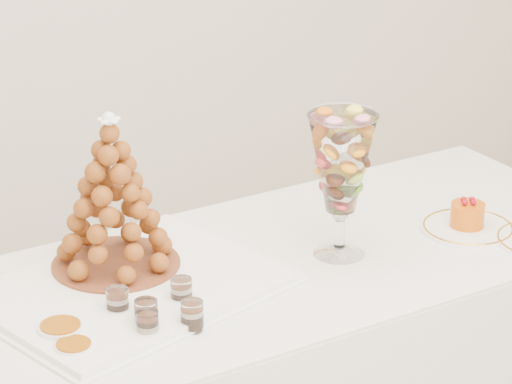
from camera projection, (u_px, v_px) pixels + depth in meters
lace_tray at (130, 288)px, 2.81m from camera, size 0.77×0.66×0.02m
macaron_vase at (342, 165)px, 2.92m from camera, size 0.17×0.17×0.36m
cake_plate at (468, 228)px, 3.14m from camera, size 0.24×0.24×0.01m
verrine_a at (118, 303)px, 2.70m from camera, size 0.06×0.06×0.07m
verrine_b at (146, 315)px, 2.64m from camera, size 0.05×0.05×0.07m
verrine_c at (181, 292)px, 2.74m from camera, size 0.06×0.06×0.07m
verrine_d at (148, 325)px, 2.60m from camera, size 0.06×0.06×0.07m
verrine_e at (192, 316)px, 2.64m from camera, size 0.06×0.06×0.07m
ramekin_back at (61, 332)px, 2.61m from camera, size 0.10×0.10×0.03m
ramekin_front at (74, 350)px, 2.55m from camera, size 0.08×0.08×0.03m
croquembouche at (113, 193)px, 2.83m from camera, size 0.31×0.31×0.38m
mousse_cake at (467, 214)px, 3.13m from camera, size 0.09×0.09×0.08m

